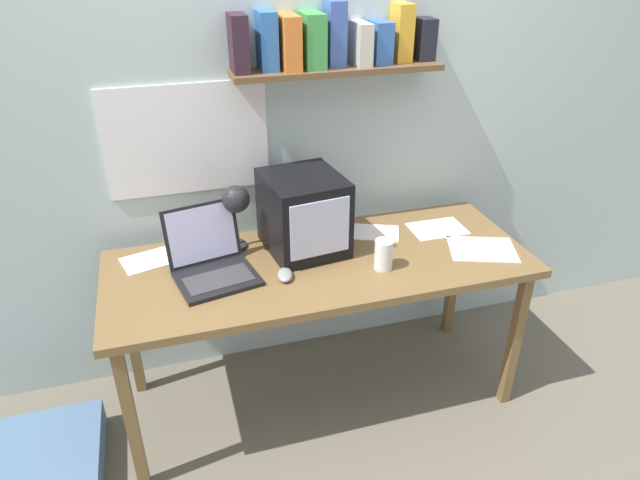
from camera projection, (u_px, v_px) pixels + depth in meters
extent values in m
plane|color=#696253|center=(320.00, 394.00, 2.78)|extent=(12.00, 12.00, 0.00)
cube|color=silver|center=(291.00, 106.00, 2.54)|extent=(5.60, 0.06, 2.60)
cube|color=white|center=(187.00, 140.00, 2.44)|extent=(0.69, 0.01, 0.48)
cube|color=brown|center=(338.00, 70.00, 2.39)|extent=(0.90, 0.18, 0.02)
cube|color=#301D2A|center=(238.00, 43.00, 2.25)|extent=(0.07, 0.14, 0.22)
cube|color=#3067B1|center=(267.00, 41.00, 2.28)|extent=(0.07, 0.13, 0.23)
cube|color=orange|center=(289.00, 42.00, 2.30)|extent=(0.07, 0.16, 0.21)
cube|color=green|center=(312.00, 41.00, 2.32)|extent=(0.08, 0.15, 0.22)
cube|color=#3E5CB0|center=(335.00, 33.00, 2.35)|extent=(0.07, 0.12, 0.26)
cube|color=beige|center=(361.00, 44.00, 2.38)|extent=(0.06, 0.16, 0.17)
cube|color=#3562B6|center=(380.00, 42.00, 2.41)|extent=(0.08, 0.14, 0.17)
cube|color=gold|center=(402.00, 33.00, 2.43)|extent=(0.07, 0.11, 0.24)
cube|color=black|center=(424.00, 39.00, 2.48)|extent=(0.07, 0.11, 0.17)
cube|color=brown|center=(320.00, 264.00, 2.43)|extent=(1.79, 0.70, 0.03)
cube|color=brown|center=(131.00, 420.00, 2.16)|extent=(0.04, 0.05, 0.72)
cube|color=brown|center=(515.00, 340.00, 2.58)|extent=(0.04, 0.05, 0.72)
cube|color=brown|center=(130.00, 330.00, 2.64)|extent=(0.04, 0.05, 0.72)
cube|color=brown|center=(453.00, 275.00, 3.06)|extent=(0.04, 0.05, 0.72)
cube|color=black|center=(303.00, 213.00, 2.44)|extent=(0.35, 0.38, 0.34)
cube|color=silver|center=(320.00, 229.00, 2.29)|extent=(0.26, 0.04, 0.24)
cube|color=black|center=(217.00, 279.00, 2.28)|extent=(0.35, 0.31, 0.02)
cube|color=#38383A|center=(219.00, 279.00, 2.26)|extent=(0.28, 0.19, 0.00)
cube|color=black|center=(202.00, 234.00, 2.33)|extent=(0.31, 0.12, 0.25)
cube|color=silver|center=(202.00, 234.00, 2.33)|extent=(0.28, 0.11, 0.22)
cylinder|color=#232326|center=(233.00, 246.00, 2.51)|extent=(0.12, 0.12, 0.01)
cylinder|color=#232326|center=(231.00, 219.00, 2.45)|extent=(0.02, 0.02, 0.25)
sphere|color=#232326|center=(236.00, 199.00, 2.34)|extent=(0.12, 0.12, 0.12)
cylinder|color=white|center=(384.00, 255.00, 2.34)|extent=(0.08, 0.08, 0.13)
cylinder|color=#CC3D47|center=(383.00, 258.00, 2.34)|extent=(0.07, 0.07, 0.09)
ellipsoid|color=gray|center=(285.00, 275.00, 2.29)|extent=(0.08, 0.12, 0.03)
cube|color=white|center=(368.00, 232.00, 2.64)|extent=(0.32, 0.26, 0.00)
cube|color=silver|center=(482.00, 249.00, 2.50)|extent=(0.34, 0.30, 0.00)
cube|color=white|center=(437.00, 229.00, 2.67)|extent=(0.25, 0.18, 0.00)
cube|color=white|center=(149.00, 260.00, 2.42)|extent=(0.25, 0.21, 0.00)
cube|color=slate|center=(42.00, 462.00, 2.35)|extent=(0.47, 0.47, 0.14)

